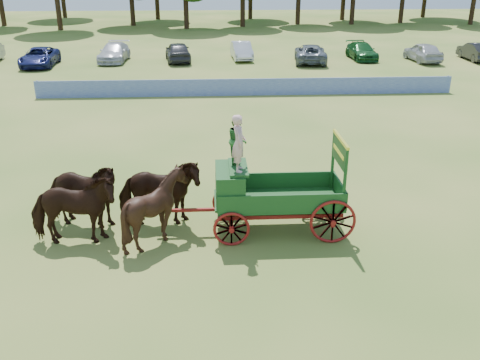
# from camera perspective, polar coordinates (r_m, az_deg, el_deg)

# --- Properties ---
(ground) EXTENTS (160.00, 160.00, 0.00)m
(ground) POSITION_cam_1_polar(r_m,az_deg,el_deg) (17.20, 8.33, -5.03)
(ground) COLOR olive
(ground) RESTS_ON ground
(horse_lead_left) EXTENTS (2.64, 1.25, 2.21)m
(horse_lead_left) POSITION_cam_1_polar(r_m,az_deg,el_deg) (16.34, -17.35, -3.09)
(horse_lead_left) COLOR black
(horse_lead_left) RESTS_ON ground
(horse_lead_right) EXTENTS (2.83, 1.82, 2.21)m
(horse_lead_right) POSITION_cam_1_polar(r_m,az_deg,el_deg) (17.31, -16.55, -1.53)
(horse_lead_right) COLOR black
(horse_lead_right) RESTS_ON ground
(horse_wheel_left) EXTENTS (2.12, 1.91, 2.21)m
(horse_wheel_left) POSITION_cam_1_polar(r_m,az_deg,el_deg) (15.91, -8.94, -2.97)
(horse_wheel_left) COLOR black
(horse_wheel_left) RESTS_ON ground
(horse_wheel_right) EXTENTS (2.63, 1.22, 2.21)m
(horse_wheel_right) POSITION_cam_1_polar(r_m,az_deg,el_deg) (16.91, -8.62, -1.39)
(horse_wheel_right) COLOR black
(horse_wheel_right) RESTS_ON ground
(farm_dray) EXTENTS (6.00, 2.00, 3.84)m
(farm_dray) POSITION_cam_1_polar(r_m,az_deg,el_deg) (16.19, 1.62, -0.25)
(farm_dray) COLOR maroon
(farm_dray) RESTS_ON ground
(sponsor_banner) EXTENTS (26.00, 0.08, 1.05)m
(sponsor_banner) POSITION_cam_1_polar(r_m,az_deg,el_deg) (33.81, 0.74, 9.88)
(sponsor_banner) COLOR #1C379B
(sponsor_banner) RESTS_ON ground
(parked_cars) EXTENTS (58.39, 7.62, 1.62)m
(parked_cars) POSITION_cam_1_polar(r_m,az_deg,el_deg) (45.74, 4.82, 13.40)
(parked_cars) COLOR silver
(parked_cars) RESTS_ON ground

